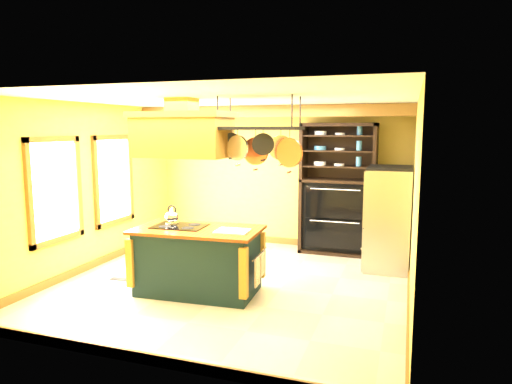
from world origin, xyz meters
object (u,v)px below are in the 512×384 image
Objects in this scene: refrigerator at (387,221)px; hutch at (338,204)px; range_hood at (183,133)px; pot_rack at (260,138)px; kitchen_island at (198,260)px.

hutch is (-0.92, 0.77, 0.11)m from refrigerator.
range_hood and pot_rack have the same top height.
kitchen_island is at bearing -141.15° from refrigerator.
range_hood reaches higher than refrigerator.
pot_rack is 2.85m from refrigerator.
range_hood is 0.56× the size of hutch.
kitchen_island is 1.51× the size of pot_rack.
hutch is (1.73, 2.75, -1.32)m from range_hood.
refrigerator is (1.54, 1.98, -1.37)m from pot_rack.
kitchen_island is 1.93m from pot_rack.
hutch is at bearing 57.88° from range_hood.
kitchen_island is at bearing -119.08° from hutch.
hutch reaches higher than refrigerator.
refrigerator reaches higher than kitchen_island.
pot_rack reaches higher than refrigerator.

